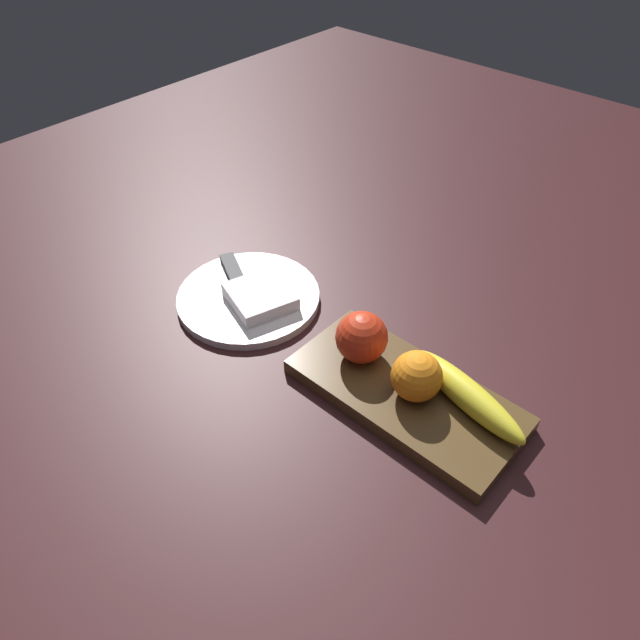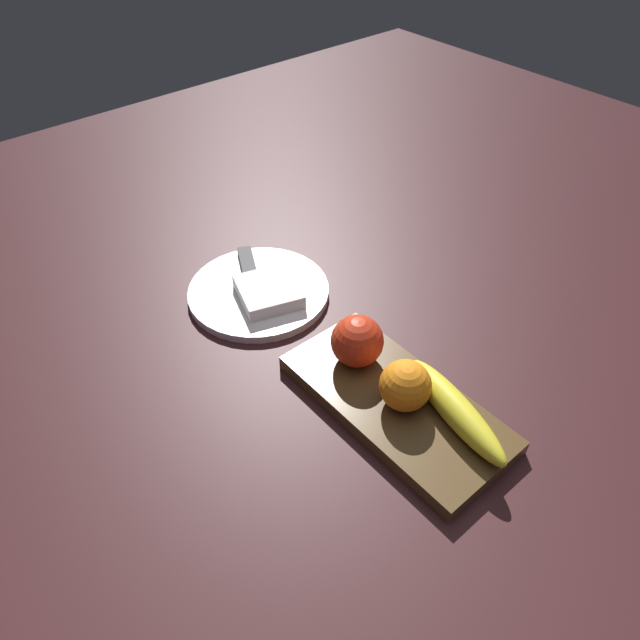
{
  "view_description": "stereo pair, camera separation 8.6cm",
  "coord_description": "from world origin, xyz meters",
  "px_view_note": "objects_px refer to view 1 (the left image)",
  "views": [
    {
      "loc": [
        0.24,
        -0.49,
        0.63
      ],
      "look_at": [
        -0.19,
        -0.01,
        0.05
      ],
      "focal_mm": 33.24,
      "sensor_mm": 36.0,
      "label": 1
    },
    {
      "loc": [
        0.3,
        -0.42,
        0.63
      ],
      "look_at": [
        -0.19,
        -0.01,
        0.05
      ],
      "focal_mm": 33.24,
      "sensor_mm": 36.0,
      "label": 2
    }
  ],
  "objects_px": {
    "orange_near_apple": "(417,376)",
    "apple": "(362,337)",
    "knife": "(236,277)",
    "fruit_tray": "(405,394)",
    "banana": "(468,395)",
    "folded_napkin": "(260,297)",
    "dinner_plate": "(249,297)"
  },
  "relations": [
    {
      "from": "folded_napkin",
      "to": "apple",
      "type": "bearing_deg",
      "value": 1.85
    },
    {
      "from": "orange_near_apple",
      "to": "knife",
      "type": "xyz_separation_m",
      "value": [
        -0.37,
        0.01,
        -0.04
      ]
    },
    {
      "from": "fruit_tray",
      "to": "knife",
      "type": "distance_m",
      "value": 0.36
    },
    {
      "from": "folded_napkin",
      "to": "orange_near_apple",
      "type": "bearing_deg",
      "value": 0.03
    },
    {
      "from": "banana",
      "to": "orange_near_apple",
      "type": "distance_m",
      "value": 0.07
    },
    {
      "from": "banana",
      "to": "knife",
      "type": "height_order",
      "value": "banana"
    },
    {
      "from": "apple",
      "to": "knife",
      "type": "bearing_deg",
      "value": 178.52
    },
    {
      "from": "banana",
      "to": "apple",
      "type": "bearing_deg",
      "value": -158.8
    },
    {
      "from": "fruit_tray",
      "to": "knife",
      "type": "height_order",
      "value": "knife"
    },
    {
      "from": "apple",
      "to": "knife",
      "type": "height_order",
      "value": "apple"
    },
    {
      "from": "apple",
      "to": "orange_near_apple",
      "type": "height_order",
      "value": "apple"
    },
    {
      "from": "apple",
      "to": "banana",
      "type": "xyz_separation_m",
      "value": [
        0.16,
        0.02,
        -0.02
      ]
    },
    {
      "from": "fruit_tray",
      "to": "orange_near_apple",
      "type": "relative_size",
      "value": 4.68
    },
    {
      "from": "fruit_tray",
      "to": "apple",
      "type": "height_order",
      "value": "apple"
    },
    {
      "from": "folded_napkin",
      "to": "knife",
      "type": "distance_m",
      "value": 0.08
    },
    {
      "from": "fruit_tray",
      "to": "orange_near_apple",
      "type": "distance_m",
      "value": 0.05
    },
    {
      "from": "knife",
      "to": "folded_napkin",
      "type": "bearing_deg",
      "value": 16.49
    },
    {
      "from": "orange_near_apple",
      "to": "dinner_plate",
      "type": "xyz_separation_m",
      "value": [
        -0.33,
        -0.0,
        -0.05
      ]
    },
    {
      "from": "fruit_tray",
      "to": "apple",
      "type": "relative_size",
      "value": 4.31
    },
    {
      "from": "orange_near_apple",
      "to": "apple",
      "type": "bearing_deg",
      "value": 176.31
    },
    {
      "from": "apple",
      "to": "knife",
      "type": "distance_m",
      "value": 0.28
    },
    {
      "from": "apple",
      "to": "knife",
      "type": "relative_size",
      "value": 0.44
    },
    {
      "from": "folded_napkin",
      "to": "banana",
      "type": "bearing_deg",
      "value": 4.77
    },
    {
      "from": "apple",
      "to": "dinner_plate",
      "type": "bearing_deg",
      "value": -178.38
    },
    {
      "from": "fruit_tray",
      "to": "banana",
      "type": "relative_size",
      "value": 1.68
    },
    {
      "from": "folded_napkin",
      "to": "fruit_tray",
      "type": "bearing_deg",
      "value": 0.0
    },
    {
      "from": "apple",
      "to": "orange_near_apple",
      "type": "distance_m",
      "value": 0.1
    },
    {
      "from": "dinner_plate",
      "to": "folded_napkin",
      "type": "xyz_separation_m",
      "value": [
        0.03,
        -0.0,
        0.02
      ]
    },
    {
      "from": "dinner_plate",
      "to": "fruit_tray",
      "type": "bearing_deg",
      "value": -0.0
    },
    {
      "from": "apple",
      "to": "banana",
      "type": "distance_m",
      "value": 0.16
    },
    {
      "from": "orange_near_apple",
      "to": "knife",
      "type": "distance_m",
      "value": 0.38
    },
    {
      "from": "dinner_plate",
      "to": "apple",
      "type": "bearing_deg",
      "value": 1.62
    }
  ]
}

